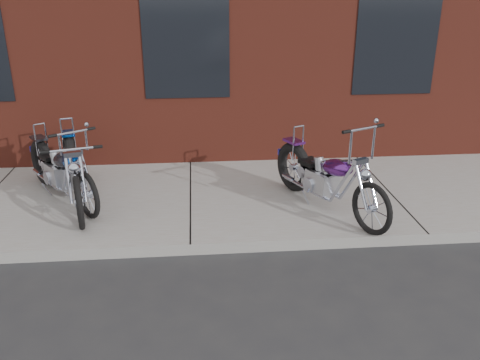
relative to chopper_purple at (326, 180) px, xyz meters
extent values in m
plane|color=#28282B|center=(-1.88, -0.90, -0.58)|extent=(120.00, 120.00, 0.00)
cube|color=gray|center=(-1.88, 0.60, -0.50)|extent=(22.00, 3.00, 0.15)
torus|color=black|center=(-0.26, 0.55, -0.05)|extent=(0.45, 0.75, 0.75)
torus|color=black|center=(0.44, -0.94, -0.09)|extent=(0.36, 0.65, 0.68)
cube|color=#A4A5A8|center=(0.03, -0.06, -0.06)|extent=(0.44, 0.50, 0.31)
ellipsoid|color=#571E76|center=(0.15, -0.33, 0.24)|extent=(0.49, 0.64, 0.32)
cube|color=black|center=(-0.09, 0.18, 0.15)|extent=(0.35, 0.37, 0.06)
cylinder|color=#B1B6C9|center=(0.39, -0.83, 0.19)|extent=(0.17, 0.29, 0.56)
cylinder|color=#B1B6C9|center=(0.33, -0.71, 0.88)|extent=(0.53, 0.27, 0.03)
cylinder|color=#B1B6C9|center=(-0.22, 0.47, 0.35)|extent=(0.03, 0.03, 0.50)
cylinder|color=#B1B6C9|center=(0.04, 0.20, -0.20)|extent=(0.45, 0.87, 0.05)
torus|color=black|center=(-3.68, 1.17, -0.04)|extent=(0.35, 0.79, 0.78)
torus|color=black|center=(-3.24, -0.47, -0.08)|extent=(0.26, 0.70, 0.70)
cube|color=#A4A5A8|center=(-3.50, 0.50, -0.05)|extent=(0.40, 0.50, 0.32)
ellipsoid|color=#0A46AC|center=(-3.42, 0.21, 0.26)|extent=(0.43, 0.65, 0.33)
cube|color=beige|center=(-3.57, 0.77, 0.17)|extent=(0.33, 0.36, 0.06)
cylinder|color=#B1B6C9|center=(-3.27, -0.34, 0.21)|extent=(0.12, 0.31, 0.58)
cylinder|color=#B1B6C9|center=(-3.31, -0.21, 0.55)|extent=(0.58, 0.19, 0.03)
cylinder|color=#B1B6C9|center=(-3.66, 1.09, 0.37)|extent=(0.03, 0.03, 0.52)
cylinder|color=#B1B6C9|center=(-3.44, 0.77, -0.19)|extent=(0.30, 0.95, 0.05)
torus|color=black|center=(-4.06, 1.16, -0.06)|extent=(0.53, 0.67, 0.73)
torus|color=black|center=(-3.14, -0.13, -0.10)|extent=(0.44, 0.58, 0.66)
cube|color=#A4A5A8|center=(-3.69, 0.63, -0.07)|extent=(0.46, 0.49, 0.30)
ellipsoid|color=#222229|center=(-3.52, 0.40, 0.22)|extent=(0.53, 0.60, 0.31)
cube|color=black|center=(-3.84, 0.85, 0.13)|extent=(0.36, 0.37, 0.06)
cylinder|color=#B1B6C9|center=(-3.22, -0.03, 0.17)|extent=(0.20, 0.26, 0.54)
cylinder|color=#B1B6C9|center=(-3.29, 0.07, 0.71)|extent=(0.47, 0.34, 0.03)
cylinder|color=#B1B6C9|center=(-4.01, 1.09, 0.32)|extent=(0.03, 0.03, 0.48)
cylinder|color=#B1B6C9|center=(-3.72, 0.88, -0.20)|extent=(0.56, 0.77, 0.05)
camera|label=1|loc=(-1.77, -6.36, 2.55)|focal=38.00mm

